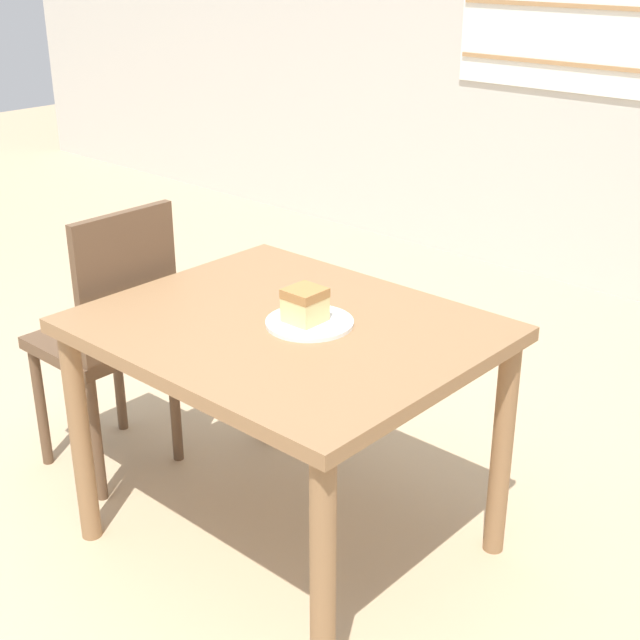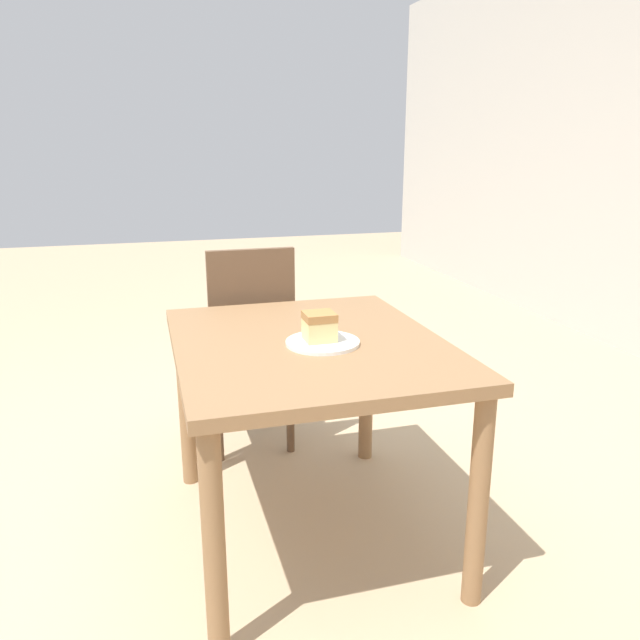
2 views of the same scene
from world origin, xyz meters
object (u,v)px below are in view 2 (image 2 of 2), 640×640
Objects in this scene: dining_table_near at (309,368)px; cake_slice at (319,326)px; chair_near_window at (249,341)px; plate at (323,342)px.

cake_slice reaches higher than dining_table_near.
dining_table_near is 0.16m from cake_slice.
chair_near_window is at bearing -171.97° from cake_slice.
dining_table_near is at bearing -150.27° from plate.
chair_near_window is at bearing -171.43° from plate.
chair_near_window is at bearing -173.27° from dining_table_near.
plate is (0.05, 0.03, 0.10)m from dining_table_near.
chair_near_window is (-0.70, -0.08, -0.11)m from dining_table_near.
chair_near_window reaches higher than cake_slice.
chair_near_window is 0.80m from plate.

